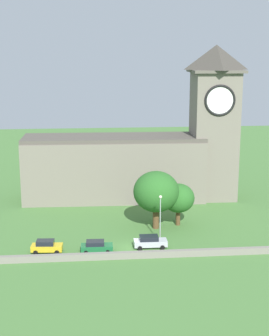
{
  "coord_description": "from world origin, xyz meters",
  "views": [
    {
      "loc": [
        -5.72,
        -68.59,
        27.81
      ],
      "look_at": [
        1.57,
        9.88,
        9.46
      ],
      "focal_mm": 54.78,
      "sensor_mm": 36.0,
      "label": 1
    }
  ],
  "objects_px": {
    "car_green": "(96,246)",
    "car_silver": "(150,242)",
    "streetlamp_west_mid": "(160,212)",
    "tree_riverside_east": "(178,198)",
    "church": "(147,152)",
    "tree_by_tower": "(156,192)",
    "car_yellow": "(47,246)"
  },
  "relations": [
    {
      "from": "car_green",
      "to": "streetlamp_west_mid",
      "type": "bearing_deg",
      "value": 15.26
    },
    {
      "from": "church",
      "to": "tree_by_tower",
      "type": "xyz_separation_m",
      "value": [
        -0.56,
        -17.03,
        -2.86
      ]
    },
    {
      "from": "church",
      "to": "tree_riverside_east",
      "type": "xyz_separation_m",
      "value": [
        3.2,
        -15.82,
        -4.36
      ]
    },
    {
      "from": "tree_riverside_east",
      "to": "car_silver",
      "type": "bearing_deg",
      "value": -121.53
    },
    {
      "from": "car_green",
      "to": "car_silver",
      "type": "bearing_deg",
      "value": 6.4
    },
    {
      "from": "car_green",
      "to": "tree_by_tower",
      "type": "bearing_deg",
      "value": 42.88
    },
    {
      "from": "streetlamp_west_mid",
      "to": "tree_riverside_east",
      "type": "relative_size",
      "value": 1.06
    },
    {
      "from": "church",
      "to": "car_silver",
      "type": "xyz_separation_m",
      "value": [
        -2.48,
        -25.09,
        -7.95
      ]
    },
    {
      "from": "car_yellow",
      "to": "tree_by_tower",
      "type": "xyz_separation_m",
      "value": [
        16.55,
        8.53,
        5.08
      ]
    },
    {
      "from": "car_yellow",
      "to": "car_silver",
      "type": "bearing_deg",
      "value": 1.84
    },
    {
      "from": "church",
      "to": "tree_riverside_east",
      "type": "height_order",
      "value": "church"
    },
    {
      "from": "tree_by_tower",
      "to": "tree_riverside_east",
      "type": "height_order",
      "value": "tree_by_tower"
    },
    {
      "from": "car_silver",
      "to": "streetlamp_west_mid",
      "type": "xyz_separation_m",
      "value": [
        1.69,
        1.7,
        3.92
      ]
    },
    {
      "from": "streetlamp_west_mid",
      "to": "tree_riverside_east",
      "type": "xyz_separation_m",
      "value": [
        4.0,
        7.57,
        -0.33
      ]
    },
    {
      "from": "tree_riverside_east",
      "to": "church",
      "type": "bearing_deg",
      "value": 101.44
    },
    {
      "from": "car_yellow",
      "to": "church",
      "type": "bearing_deg",
      "value": 56.19
    },
    {
      "from": "car_green",
      "to": "streetlamp_west_mid",
      "type": "xyz_separation_m",
      "value": [
        9.37,
        2.56,
        4.0
      ]
    },
    {
      "from": "car_silver",
      "to": "tree_riverside_east",
      "type": "height_order",
      "value": "tree_riverside_east"
    },
    {
      "from": "car_silver",
      "to": "streetlamp_west_mid",
      "type": "height_order",
      "value": "streetlamp_west_mid"
    },
    {
      "from": "streetlamp_west_mid",
      "to": "tree_riverside_east",
      "type": "bearing_deg",
      "value": 62.15
    },
    {
      "from": "car_silver",
      "to": "streetlamp_west_mid",
      "type": "distance_m",
      "value": 4.59
    },
    {
      "from": "car_yellow",
      "to": "streetlamp_west_mid",
      "type": "xyz_separation_m",
      "value": [
        16.32,
        2.17,
        3.91
      ]
    },
    {
      "from": "church",
      "to": "tree_riverside_east",
      "type": "relative_size",
      "value": 5.89
    },
    {
      "from": "church",
      "to": "streetlamp_west_mid",
      "type": "xyz_separation_m",
      "value": [
        -0.8,
        -23.39,
        -4.04
      ]
    },
    {
      "from": "church",
      "to": "tree_by_tower",
      "type": "distance_m",
      "value": 17.28
    },
    {
      "from": "tree_by_tower",
      "to": "car_silver",
      "type": "bearing_deg",
      "value": -103.4
    },
    {
      "from": "church",
      "to": "tree_by_tower",
      "type": "bearing_deg",
      "value": -91.89
    },
    {
      "from": "car_silver",
      "to": "streetlamp_west_mid",
      "type": "relative_size",
      "value": 0.65
    },
    {
      "from": "church",
      "to": "car_green",
      "type": "height_order",
      "value": "church"
    },
    {
      "from": "church",
      "to": "streetlamp_west_mid",
      "type": "distance_m",
      "value": 23.75
    },
    {
      "from": "car_yellow",
      "to": "tree_by_tower",
      "type": "bearing_deg",
      "value": 27.25
    },
    {
      "from": "car_green",
      "to": "car_yellow",
      "type": "bearing_deg",
      "value": 176.78
    }
  ]
}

